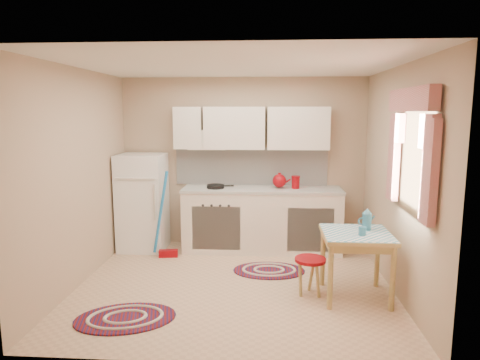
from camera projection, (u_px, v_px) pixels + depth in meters
name	position (u px, v px, depth m)	size (l,w,h in m)	color
room_shell	(249.00, 147.00, 4.98)	(3.64, 3.60, 2.52)	tan
fridge	(143.00, 202.00, 6.22)	(0.65, 0.60, 1.40)	white
broom	(167.00, 215.00, 5.86)	(0.28, 0.12, 1.20)	#2079C8
base_cabinets	(262.00, 221.00, 6.20)	(2.25, 0.60, 0.88)	silver
countertop	(262.00, 189.00, 6.12)	(2.27, 0.62, 0.04)	#AFAEA6
frying_pan	(215.00, 186.00, 6.11)	(0.25, 0.25, 0.05)	black
red_kettle	(279.00, 181.00, 6.09)	(0.22, 0.19, 0.22)	maroon
red_canister	(296.00, 183.00, 6.08)	(0.11, 0.11, 0.16)	maroon
table	(355.00, 265.00, 4.62)	(0.72, 0.72, 0.72)	tan
stool	(310.00, 277.00, 4.70)	(0.34, 0.34, 0.42)	maroon
coffee_pot	(367.00, 219.00, 4.65)	(0.12, 0.11, 0.25)	#2B6885
mug	(362.00, 231.00, 4.45)	(0.08, 0.08, 0.10)	#2B6885
rug_center	(269.00, 270.00, 5.43)	(0.91, 0.60, 0.02)	maroon
rug_left	(125.00, 318.00, 4.17)	(0.98, 0.65, 0.02)	maroon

